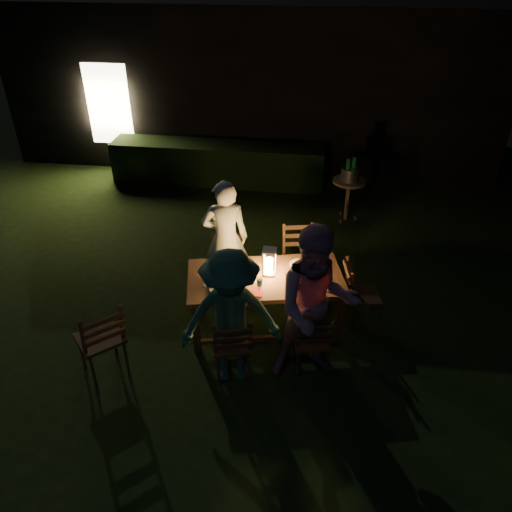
# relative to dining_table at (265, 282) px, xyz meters

# --- Properties ---
(garden_envelope) EXTENTS (40.00, 40.00, 3.20)m
(garden_envelope) POSITION_rel_dining_table_xyz_m (-0.98, 6.71, 0.88)
(garden_envelope) COLOR black
(garden_envelope) RESTS_ON ground
(dining_table) EXTENTS (2.02, 1.32, 0.78)m
(dining_table) POSITION_rel_dining_table_xyz_m (0.00, 0.00, 0.00)
(dining_table) COLOR #492F18
(dining_table) RESTS_ON ground
(chair_near_left) EXTENTS (0.52, 0.54, 0.93)m
(chair_near_left) POSITION_rel_dining_table_xyz_m (-0.27, -0.85, -0.42)
(chair_near_left) COLOR #492F18
(chair_near_left) RESTS_ON ground
(chair_near_right) EXTENTS (0.48, 0.50, 0.91)m
(chair_near_right) POSITION_rel_dining_table_xyz_m (0.61, -0.65, -0.42)
(chair_near_right) COLOR #492F18
(chair_near_right) RESTS_ON ground
(chair_far_left) EXTENTS (0.46, 0.49, 0.89)m
(chair_far_left) POSITION_rel_dining_table_xyz_m (-0.61, 0.65, -0.43)
(chair_far_left) COLOR #492F18
(chair_far_left) RESTS_ON ground
(chair_far_right) EXTENTS (0.52, 0.55, 0.97)m
(chair_far_right) POSITION_rel_dining_table_xyz_m (0.37, 0.87, -0.41)
(chair_far_right) COLOR #492F18
(chair_far_right) RESTS_ON ground
(chair_end) EXTENTS (0.49, 0.47, 0.91)m
(chair_end) POSITION_rel_dining_table_xyz_m (1.20, 0.27, -0.42)
(chair_end) COLOR #492F18
(chair_end) RESTS_ON ground
(chair_spare) EXTENTS (0.69, 0.69, 1.05)m
(chair_spare) POSITION_rel_dining_table_xyz_m (-1.71, -1.02, -0.38)
(chair_spare) COLOR #492F18
(chair_spare) RESTS_ON ground
(person_house_side) EXTENTS (0.69, 0.53, 1.68)m
(person_house_side) POSITION_rel_dining_table_xyz_m (-0.62, 0.70, 0.14)
(person_house_side) COLOR #ECEAC9
(person_house_side) RESTS_ON ground
(person_opp_right) EXTENTS (1.05, 0.90, 1.88)m
(person_opp_right) POSITION_rel_dining_table_xyz_m (0.62, -0.70, 0.24)
(person_opp_right) COLOR #B17A8B
(person_opp_right) RESTS_ON ground
(person_opp_left) EXTENTS (1.18, 0.84, 1.66)m
(person_opp_left) POSITION_rel_dining_table_xyz_m (-0.26, -0.90, 0.13)
(person_opp_left) COLOR #306147
(person_opp_left) RESTS_ON ground
(lantern) EXTENTS (0.16, 0.16, 0.35)m
(lantern) POSITION_rel_dining_table_xyz_m (0.04, 0.06, 0.23)
(lantern) COLOR white
(lantern) RESTS_ON dining_table
(plate_far_left) EXTENTS (0.25, 0.25, 0.01)m
(plate_far_left) POSITION_rel_dining_table_xyz_m (-0.58, 0.09, 0.08)
(plate_far_left) COLOR white
(plate_far_left) RESTS_ON dining_table
(plate_near_left) EXTENTS (0.25, 0.25, 0.01)m
(plate_near_left) POSITION_rel_dining_table_xyz_m (-0.49, -0.34, 0.08)
(plate_near_left) COLOR white
(plate_near_left) RESTS_ON dining_table
(plate_far_right) EXTENTS (0.25, 0.25, 0.01)m
(plate_far_right) POSITION_rel_dining_table_xyz_m (0.39, 0.31, 0.08)
(plate_far_right) COLOR white
(plate_far_right) RESTS_ON dining_table
(plate_near_right) EXTENTS (0.25, 0.25, 0.01)m
(plate_near_right) POSITION_rel_dining_table_xyz_m (0.49, -0.12, 0.08)
(plate_near_right) COLOR white
(plate_near_right) RESTS_ON dining_table
(wineglass_a) EXTENTS (0.06, 0.06, 0.18)m
(wineglass_a) POSITION_rel_dining_table_xyz_m (-0.35, 0.21, 0.16)
(wineglass_a) COLOR #59070F
(wineglass_a) RESTS_ON dining_table
(wineglass_b) EXTENTS (0.06, 0.06, 0.18)m
(wineglass_b) POSITION_rel_dining_table_xyz_m (-0.68, -0.28, 0.16)
(wineglass_b) COLOR #59070F
(wineglass_b) RESTS_ON dining_table
(wineglass_c) EXTENTS (0.06, 0.06, 0.18)m
(wineglass_c) POSITION_rel_dining_table_xyz_m (0.35, -0.21, 0.16)
(wineglass_c) COLOR #59070F
(wineglass_c) RESTS_ON dining_table
(wineglass_d) EXTENTS (0.06, 0.06, 0.18)m
(wineglass_d) POSITION_rel_dining_table_xyz_m (0.57, 0.31, 0.16)
(wineglass_d) COLOR #59070F
(wineglass_d) RESTS_ON dining_table
(wineglass_e) EXTENTS (0.06, 0.06, 0.18)m
(wineglass_e) POSITION_rel_dining_table_xyz_m (-0.03, -0.31, 0.16)
(wineglass_e) COLOR silver
(wineglass_e) RESTS_ON dining_table
(bottle_table) EXTENTS (0.07, 0.07, 0.28)m
(bottle_table) POSITION_rel_dining_table_xyz_m (-0.24, -0.06, 0.22)
(bottle_table) COLOR #0F471E
(bottle_table) RESTS_ON dining_table
(napkin_left) EXTENTS (0.18, 0.14, 0.01)m
(napkin_left) POSITION_rel_dining_table_xyz_m (-0.08, -0.35, 0.08)
(napkin_left) COLOR red
(napkin_left) RESTS_ON dining_table
(napkin_right) EXTENTS (0.18, 0.14, 0.01)m
(napkin_right) POSITION_rel_dining_table_xyz_m (0.60, -0.17, 0.08)
(napkin_right) COLOR red
(napkin_right) RESTS_ON dining_table
(phone) EXTENTS (0.14, 0.07, 0.01)m
(phone) POSITION_rel_dining_table_xyz_m (-0.54, -0.43, 0.08)
(phone) COLOR black
(phone) RESTS_ON dining_table
(side_table) EXTENTS (0.56, 0.56, 0.75)m
(side_table) POSITION_rel_dining_table_xyz_m (1.07, 3.04, -0.04)
(side_table) COLOR brown
(side_table) RESTS_ON ground
(ice_bucket) EXTENTS (0.30, 0.30, 0.22)m
(ice_bucket) POSITION_rel_dining_table_xyz_m (1.07, 3.04, 0.16)
(ice_bucket) COLOR #A5A8AD
(ice_bucket) RESTS_ON side_table
(bottle_bucket_a) EXTENTS (0.07, 0.07, 0.32)m
(bottle_bucket_a) POSITION_rel_dining_table_xyz_m (1.02, 3.00, 0.21)
(bottle_bucket_a) COLOR #0F471E
(bottle_bucket_a) RESTS_ON side_table
(bottle_bucket_b) EXTENTS (0.07, 0.07, 0.32)m
(bottle_bucket_b) POSITION_rel_dining_table_xyz_m (1.12, 3.08, 0.21)
(bottle_bucket_b) COLOR #0F471E
(bottle_bucket_b) RESTS_ON side_table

